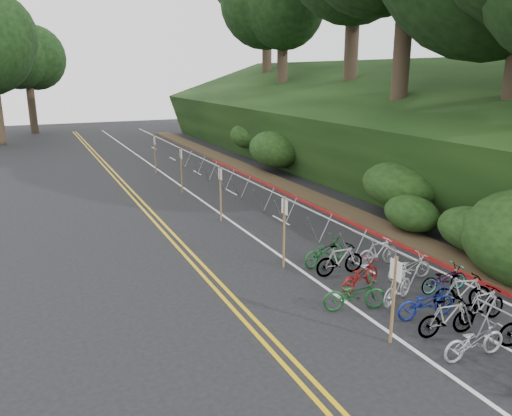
{
  "coord_description": "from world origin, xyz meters",
  "views": [
    {
      "loc": [
        -6.93,
        -9.08,
        6.49
      ],
      "look_at": [
        0.97,
        8.06,
        1.3
      ],
      "focal_mm": 35.0,
      "sensor_mm": 36.0,
      "label": 1
    }
  ],
  "objects": [
    {
      "name": "red_curb",
      "position": [
        5.7,
        12.0,
        0.05
      ],
      "size": [
        0.25,
        28.0,
        0.1
      ],
      "primitive_type": "cube",
      "color": "maroon",
      "rests_on": "ground"
    },
    {
      "name": "signposts_rest",
      "position": [
        0.6,
        14.0,
        1.43
      ],
      "size": [
        0.08,
        18.4,
        2.5
      ],
      "color": "brown",
      "rests_on": "ground"
    },
    {
      "name": "bike_front",
      "position": [
        0.93,
        1.38,
        0.48
      ],
      "size": [
        1.11,
        1.92,
        0.95
      ],
      "primitive_type": "imported",
      "rotation": [
        0.0,
        0.0,
        1.29
      ],
      "color": "#144C1E",
      "rests_on": "ground"
    },
    {
      "name": "bike_racks_rest",
      "position": [
        3.0,
        13.0,
        0.85
      ],
      "size": [
        1.14,
        23.0,
        1.17
      ],
      "color": "gray",
      "rests_on": "ground"
    },
    {
      "name": "signpost_near",
      "position": [
        0.71,
        -0.45,
        1.3
      ],
      "size": [
        0.08,
        0.4,
        2.26
      ],
      "color": "brown",
      "rests_on": "ground"
    },
    {
      "name": "road_markings",
      "position": [
        0.63,
        10.1,
        0.0
      ],
      "size": [
        7.47,
        80.0,
        0.01
      ],
      "color": "gold",
      "rests_on": "ground"
    },
    {
      "name": "bike_valet",
      "position": [
        2.82,
        0.6,
        0.48
      ],
      "size": [
        3.08,
        9.64,
        1.07
      ],
      "color": "#144C1E",
      "rests_on": "ground"
    },
    {
      "name": "embankment",
      "position": [
        12.96,
        19.04,
        2.57
      ],
      "size": [
        14.3,
        48.14,
        9.11
      ],
      "color": "black",
      "rests_on": "ground"
    },
    {
      "name": "ground",
      "position": [
        0.0,
        0.0,
        0.0
      ],
      "size": [
        120.0,
        120.0,
        0.0
      ],
      "primitive_type": "plane",
      "color": "black",
      "rests_on": "ground"
    }
  ]
}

